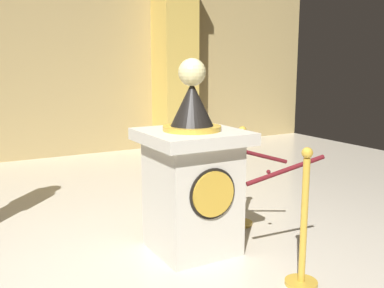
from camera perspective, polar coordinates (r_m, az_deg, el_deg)
ground_plane at (r=3.66m, az=-3.81°, el=-15.69°), size 11.33×11.33×0.00m
back_wall at (r=7.91m, az=-19.53°, el=10.80°), size 11.33×0.16×3.49m
pedestal_clock at (r=3.78m, az=0.03°, el=-4.38°), size 0.81×0.81×1.64m
stanchion_near at (r=3.37m, az=14.07°, el=-11.66°), size 0.24×0.24×1.03m
stanchion_far at (r=4.47m, az=6.32°, el=-6.04°), size 0.24×0.24×1.00m
velvet_rope at (r=3.79m, az=9.82°, el=-2.25°), size 0.80×0.82×0.22m
column_right at (r=8.30m, az=-2.21°, el=10.76°), size 0.79×0.79×3.35m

